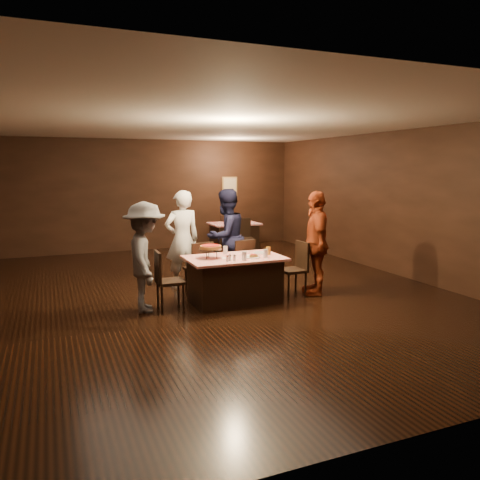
% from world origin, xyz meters
% --- Properties ---
extents(room, '(10.00, 10.04, 3.02)m').
position_xyz_m(room, '(0.00, 0.01, 2.14)').
color(room, black).
rests_on(room, ground).
extents(main_table, '(1.60, 1.00, 0.77)m').
position_xyz_m(main_table, '(0.09, -0.71, 0.39)').
color(main_table, red).
rests_on(main_table, ground).
extents(back_table, '(1.30, 0.90, 0.77)m').
position_xyz_m(back_table, '(1.88, 3.81, 0.39)').
color(back_table, '#A80B16').
rests_on(back_table, ground).
extents(chair_far_left, '(0.48, 0.48, 0.95)m').
position_xyz_m(chair_far_left, '(-0.31, 0.04, 0.47)').
color(chair_far_left, black).
rests_on(chair_far_left, ground).
extents(chair_far_right, '(0.49, 0.49, 0.95)m').
position_xyz_m(chair_far_right, '(0.49, 0.04, 0.47)').
color(chair_far_right, black).
rests_on(chair_far_right, ground).
extents(chair_end_left, '(0.43, 0.43, 0.95)m').
position_xyz_m(chair_end_left, '(-1.01, -0.71, 0.47)').
color(chair_end_left, black).
rests_on(chair_end_left, ground).
extents(chair_end_right, '(0.43, 0.43, 0.95)m').
position_xyz_m(chair_end_right, '(1.19, -0.71, 0.47)').
color(chair_end_right, black).
rests_on(chair_end_right, ground).
extents(chair_back_near, '(0.49, 0.49, 0.95)m').
position_xyz_m(chair_back_near, '(1.88, 3.11, 0.47)').
color(chair_back_near, black).
rests_on(chair_back_near, ground).
extents(chair_back_far, '(0.46, 0.46, 0.95)m').
position_xyz_m(chair_back_far, '(1.88, 4.41, 0.47)').
color(chair_back_far, black).
rests_on(chair_back_far, ground).
extents(diner_white_jacket, '(0.69, 0.48, 1.83)m').
position_xyz_m(diner_white_jacket, '(-0.46, 0.55, 0.92)').
color(diner_white_jacket, white).
rests_on(diner_white_jacket, ground).
extents(diner_navy_hoodie, '(1.10, 1.01, 1.84)m').
position_xyz_m(diner_navy_hoodie, '(0.41, 0.53, 0.92)').
color(diner_navy_hoodie, black).
rests_on(diner_navy_hoodie, ground).
extents(diner_grey_knit, '(0.81, 1.20, 1.72)m').
position_xyz_m(diner_grey_knit, '(-1.38, -0.64, 0.86)').
color(diner_grey_knit, '#595A5E').
rests_on(diner_grey_knit, ground).
extents(diner_red_shirt, '(0.83, 1.17, 1.84)m').
position_xyz_m(diner_red_shirt, '(1.61, -0.78, 0.92)').
color(diner_red_shirt, maroon).
rests_on(diner_red_shirt, ground).
extents(pizza_stand, '(0.38, 0.38, 0.22)m').
position_xyz_m(pizza_stand, '(-0.31, -0.66, 0.95)').
color(pizza_stand, black).
rests_on(pizza_stand, main_table).
extents(plate_with_slice, '(0.25, 0.25, 0.06)m').
position_xyz_m(plate_with_slice, '(0.34, -0.89, 0.80)').
color(plate_with_slice, white).
rests_on(plate_with_slice, main_table).
extents(plate_empty, '(0.25, 0.25, 0.01)m').
position_xyz_m(plate_empty, '(0.64, -0.56, 0.78)').
color(plate_empty, white).
rests_on(plate_empty, main_table).
extents(glass_front_left, '(0.08, 0.08, 0.14)m').
position_xyz_m(glass_front_left, '(0.14, -1.01, 0.84)').
color(glass_front_left, silver).
rests_on(glass_front_left, main_table).
extents(glass_front_right, '(0.08, 0.08, 0.14)m').
position_xyz_m(glass_front_right, '(0.54, -0.96, 0.84)').
color(glass_front_right, silver).
rests_on(glass_front_right, main_table).
extents(glass_amber, '(0.08, 0.08, 0.14)m').
position_xyz_m(glass_amber, '(0.69, -0.76, 0.84)').
color(glass_amber, '#BF7F26').
rests_on(glass_amber, main_table).
extents(glass_back, '(0.08, 0.08, 0.14)m').
position_xyz_m(glass_back, '(0.04, -0.41, 0.84)').
color(glass_back, silver).
rests_on(glass_back, main_table).
extents(condiments, '(0.17, 0.10, 0.09)m').
position_xyz_m(condiments, '(-0.09, -0.99, 0.82)').
color(condiments, silver).
rests_on(condiments, main_table).
extents(napkin_center, '(0.19, 0.19, 0.01)m').
position_xyz_m(napkin_center, '(0.39, -0.71, 0.77)').
color(napkin_center, white).
rests_on(napkin_center, main_table).
extents(napkin_left, '(0.21, 0.21, 0.01)m').
position_xyz_m(napkin_left, '(-0.06, -0.76, 0.77)').
color(napkin_left, white).
rests_on(napkin_left, main_table).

